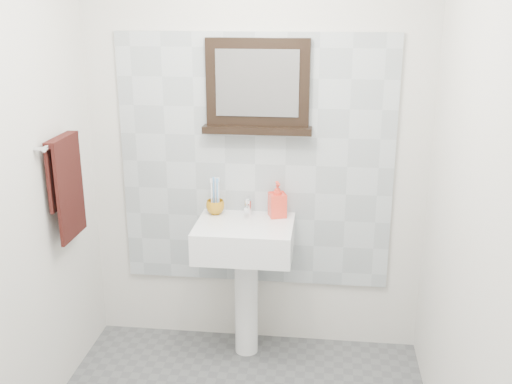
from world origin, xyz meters
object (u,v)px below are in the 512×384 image
toothbrush_cup (215,207)px  soap_dispenser (277,199)px  hand_towel (66,180)px  framed_mirror (258,89)px  pedestal_sink (245,252)px

toothbrush_cup → soap_dispenser: bearing=-0.2°
toothbrush_cup → hand_towel: hand_towel is taller
soap_dispenser → framed_mirror: 0.64m
soap_dispenser → hand_towel: 1.17m
toothbrush_cup → framed_mirror: 0.73m
toothbrush_cup → framed_mirror: bearing=13.8°
framed_mirror → hand_towel: size_ratio=1.13×
toothbrush_cup → hand_towel: bearing=-150.2°
pedestal_sink → soap_dispenser: 0.36m
framed_mirror → hand_towel: 1.15m
pedestal_sink → framed_mirror: (0.05, 0.19, 0.92)m
pedestal_sink → toothbrush_cup: 0.32m
pedestal_sink → hand_towel: (-0.91, -0.28, 0.49)m
soap_dispenser → framed_mirror: size_ratio=0.34×
hand_towel → toothbrush_cup: bearing=29.8°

